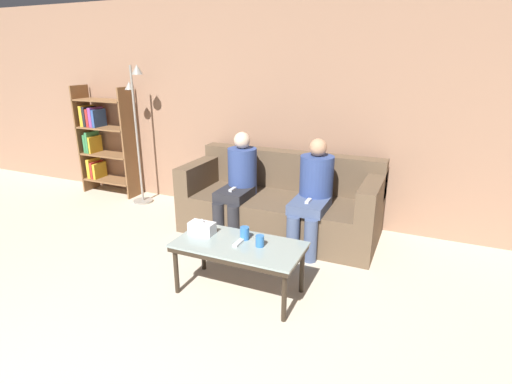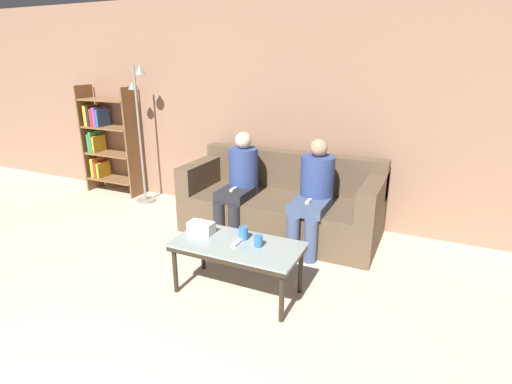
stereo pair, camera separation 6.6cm
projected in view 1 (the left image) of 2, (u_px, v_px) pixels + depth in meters
The scene contains 11 objects.
wall_back at pixel (298, 111), 4.63m from camera, with size 12.00×0.06×2.60m.
couch at pixel (281, 204), 4.49m from camera, with size 2.16×0.90×0.87m.
coffee_table at pixel (239, 249), 3.27m from camera, with size 1.06×0.53×0.45m.
cup_near_left at pixel (245, 233), 3.32m from camera, with size 0.08×0.08×0.11m.
cup_near_right at pixel (260, 241), 3.19m from camera, with size 0.07×0.07×0.09m.
tissue_box at pixel (202, 228), 3.43m from camera, with size 0.22×0.12×0.13m.
game_remote at pixel (239, 243), 3.25m from camera, with size 0.04×0.15×0.02m.
bookshelf at pixel (102, 140), 5.69m from camera, with size 0.85×0.32×1.53m.
standing_lamp at pixel (137, 121), 5.16m from camera, with size 0.31×0.26×1.81m.
seated_person_left_end at pixel (238, 181), 4.38m from camera, with size 0.32×0.64×1.13m.
seated_person_mid_left at pixel (313, 191), 4.06m from camera, with size 0.35×0.68×1.13m.
Camera 1 is at (1.45, -0.33, 1.90)m, focal length 28.00 mm.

